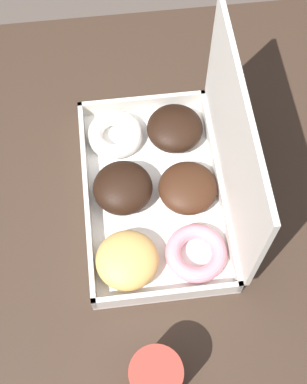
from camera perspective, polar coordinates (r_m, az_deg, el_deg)
name	(u,v)px	position (r m, az deg, el deg)	size (l,w,h in m)	color
ground_plane	(147,314)	(1.63, -0.73, -12.88)	(8.00, 8.00, 0.00)	#564C44
dining_table	(143,231)	(1.03, -1.14, -4.20)	(0.91, 0.99, 0.74)	#38281E
donut_box	(165,183)	(0.90, 1.19, 0.99)	(0.38, 0.25, 0.27)	white
coffee_mug	(156,377)	(0.80, 0.26, -19.12)	(0.08, 0.08, 0.09)	#A3382D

